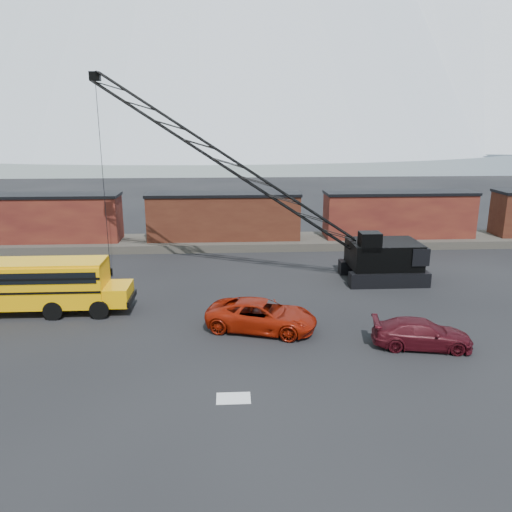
{
  "coord_description": "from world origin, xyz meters",
  "views": [
    {
      "loc": [
        0.4,
        -22.23,
        10.97
      ],
      "look_at": [
        2.06,
        7.26,
        3.0
      ],
      "focal_mm": 35.0,
      "sensor_mm": 36.0,
      "label": 1
    }
  ],
  "objects_px": {
    "school_bus": "(25,284)",
    "red_pickup": "(262,315)",
    "crawler_crane": "(241,171)"
  },
  "relations": [
    {
      "from": "school_bus",
      "to": "crawler_crane",
      "type": "bearing_deg",
      "value": 25.71
    },
    {
      "from": "school_bus",
      "to": "red_pickup",
      "type": "xyz_separation_m",
      "value": [
        13.66,
        -3.24,
        -0.97
      ]
    },
    {
      "from": "red_pickup",
      "to": "crawler_crane",
      "type": "relative_size",
      "value": 0.26
    },
    {
      "from": "crawler_crane",
      "to": "red_pickup",
      "type": "bearing_deg",
      "value": -85.08
    },
    {
      "from": "school_bus",
      "to": "red_pickup",
      "type": "distance_m",
      "value": 14.08
    },
    {
      "from": "red_pickup",
      "to": "crawler_crane",
      "type": "xyz_separation_m",
      "value": [
        -0.81,
        9.43,
        6.89
      ]
    },
    {
      "from": "school_bus",
      "to": "crawler_crane",
      "type": "distance_m",
      "value": 15.44
    },
    {
      "from": "school_bus",
      "to": "crawler_crane",
      "type": "height_order",
      "value": "crawler_crane"
    },
    {
      "from": "school_bus",
      "to": "red_pickup",
      "type": "height_order",
      "value": "school_bus"
    },
    {
      "from": "red_pickup",
      "to": "crawler_crane",
      "type": "height_order",
      "value": "crawler_crane"
    }
  ]
}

